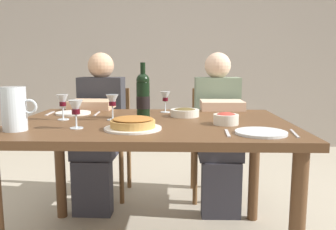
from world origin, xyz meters
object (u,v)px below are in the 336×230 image
object	(u,v)px
salad_bowl	(226,118)
chair_left	(106,134)
wine_glass_centre	(112,102)
olive_bowl	(185,112)
wine_glass_left_diner	(63,102)
water_pitcher	(15,111)
dinner_plate_right_setting	(261,133)
chair_right	(214,135)
dinner_plate_left_setting	(73,113)
baked_tart	(133,124)
wine_bottle	(143,96)
diner_left	(99,125)
diner_right	(218,125)
wine_glass_right_diner	(76,109)
dining_table	(151,138)
wine_glass_spare	(165,98)

from	to	relation	value
salad_bowl	chair_left	distance (m)	1.34
wine_glass_centre	olive_bowl	bearing A→B (deg)	19.75
olive_bowl	wine_glass_left_diner	bearing A→B (deg)	-168.11
water_pitcher	dinner_plate_right_setting	size ratio (longest dim) A/B	0.89
olive_bowl	chair_right	size ratio (longest dim) A/B	0.20
dinner_plate_left_setting	chair_left	distance (m)	0.71
salad_bowl	dinner_plate_right_setting	bearing A→B (deg)	-62.47
baked_tart	wine_glass_centre	world-z (taller)	wine_glass_centre
wine_glass_centre	chair_right	distance (m)	1.16
wine_bottle	dinner_plate_right_setting	size ratio (longest dim) A/B	1.38
diner_left	diner_right	xyz separation A→B (m)	(0.90, -0.01, 0.00)
wine_glass_centre	chair_left	bearing A→B (deg)	104.59
dinner_plate_left_setting	dinner_plate_right_setting	xyz separation A→B (m)	(1.03, -0.58, 0.00)
diner_left	wine_glass_centre	bearing A→B (deg)	111.41
olive_bowl	wine_glass_right_diner	world-z (taller)	wine_glass_right_diner
dining_table	wine_glass_left_diner	bearing A→B (deg)	175.42
diner_right	dinner_plate_left_setting	bearing A→B (deg)	22.82
wine_glass_spare	diner_right	size ratio (longest dim) A/B	0.12
baked_tart	chair_right	size ratio (longest dim) A/B	0.32
wine_bottle	salad_bowl	world-z (taller)	wine_bottle
olive_bowl	chair_left	xyz separation A→B (m)	(-0.64, 0.73, -0.29)
wine_glass_left_diner	diner_left	world-z (taller)	diner_left
wine_glass_spare	diner_left	bearing A→B (deg)	147.34
dining_table	diner_left	distance (m)	0.82
wine_glass_left_diner	dinner_plate_right_setting	xyz separation A→B (m)	(1.02, -0.36, -0.09)
salad_bowl	baked_tart	bearing A→B (deg)	-162.35
baked_tart	chair_left	bearing A→B (deg)	108.22
olive_bowl	chair_right	world-z (taller)	chair_right
dining_table	diner_right	size ratio (longest dim) A/B	1.29
chair_left	wine_glass_spare	bearing A→B (deg)	133.52
baked_tart	wine_glass_spare	size ratio (longest dim) A/B	2.03
chair_right	dining_table	bearing A→B (deg)	63.38
diner_right	chair_right	bearing A→B (deg)	-90.07
diner_right	diner_left	bearing A→B (deg)	-0.81
chair_left	baked_tart	bearing A→B (deg)	109.67
wine_glass_right_diner	chair_left	distance (m)	1.20
dinner_plate_left_setting	dinner_plate_right_setting	world-z (taller)	same
dining_table	baked_tart	distance (m)	0.27
wine_glass_spare	wine_glass_left_diner	bearing A→B (deg)	-151.10
wine_glass_centre	diner_left	world-z (taller)	diner_left
chair_left	diner_right	xyz separation A→B (m)	(0.90, -0.24, 0.12)
olive_bowl	dining_table	bearing A→B (deg)	-135.58
wine_bottle	salad_bowl	xyz separation A→B (m)	(0.45, -0.19, -0.10)
baked_tart	diner_right	distance (m)	1.06
olive_bowl	chair_right	xyz separation A→B (m)	(0.26, 0.73, -0.29)
dining_table	salad_bowl	world-z (taller)	salad_bowl
baked_tart	wine_glass_right_diner	bearing A→B (deg)	176.99
dining_table	water_pitcher	distance (m)	0.70
salad_bowl	olive_bowl	bearing A→B (deg)	128.00
wine_glass_left_diner	chair_left	bearing A→B (deg)	86.66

